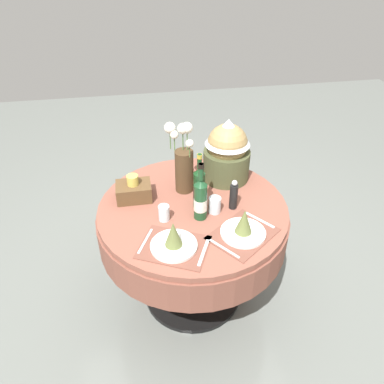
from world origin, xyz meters
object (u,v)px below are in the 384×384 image
Objects in this scene: woven_basket_side_left at (134,190)px; tumbler_near_right at (215,205)px; pepper_mill at (234,195)px; gift_tub_back_right at (227,149)px; wine_bottle_right at (199,188)px; dining_table at (193,226)px; wine_bottle_left at (201,199)px; place_setting_left at (174,240)px; place_setting_right at (244,228)px; tumbler_near_left at (164,213)px; flower_vase at (183,162)px.

tumbler_near_right is at bearing -25.24° from woven_basket_side_left.
gift_tub_back_right is at bearing 83.36° from pepper_mill.
dining_table is at bearing 166.05° from wine_bottle_right.
gift_tub_back_right is (0.24, 0.37, 0.09)m from wine_bottle_left.
wine_bottle_right reaches higher than pepper_mill.
wine_bottle_right is at bearing -21.44° from woven_basket_side_left.
place_setting_left and woven_basket_side_left have the same top height.
wine_bottle_right is 1.84× the size of pepper_mill.
gift_tub_back_right is at bearing 85.38° from place_setting_right.
gift_tub_back_right is (0.26, 0.26, 0.37)m from dining_table.
place_setting_left is at bearing -68.88° from woven_basket_side_left.
place_setting_left is 2.23× the size of pepper_mill.
dining_table is 0.42m from place_setting_right.
tumbler_near_left is 0.22× the size of gift_tub_back_right.
dining_table is 0.30m from wine_bottle_left.
place_setting_right is 0.24m from pepper_mill.
pepper_mill is (0.11, 0.02, 0.04)m from tumbler_near_right.
place_setting_right is 0.58m from gift_tub_back_right.
wine_bottle_left is at bearing -80.28° from flower_vase.
wine_bottle_left is 1.00× the size of wine_bottle_right.
place_setting_right is at bearing -37.69° from woven_basket_side_left.
place_setting_right is 4.47× the size of tumbler_near_right.
dining_table is 0.28m from tumbler_near_left.
dining_table is 12.38× the size of tumbler_near_left.
place_setting_left is at bearing -136.93° from tumbler_near_right.
tumbler_near_right is (0.14, -0.25, -0.15)m from flower_vase.
tumbler_near_left is at bearing 175.98° from wine_bottle_left.
gift_tub_back_right is (0.23, 0.27, 0.08)m from wine_bottle_right.
wine_bottle_right is 0.85× the size of gift_tub_back_right.
wine_bottle_right is (0.03, -0.01, 0.28)m from dining_table.
wine_bottle_left is 0.44m from woven_basket_side_left.
tumbler_near_left is 0.28m from woven_basket_side_left.
pepper_mill reaches higher than place_setting_right.
wine_bottle_left is 1.85× the size of pepper_mill.
flower_vase reaches higher than dining_table.
place_setting_left is 0.47m from pepper_mill.
pepper_mill is 0.46× the size of gift_tub_back_right.
place_setting_right reaches higher than dining_table.
woven_basket_side_left is (-0.33, 0.14, 0.21)m from dining_table.
wine_bottle_left reaches higher than dining_table.
pepper_mill is at bearing 9.64° from tumbler_near_right.
wine_bottle_right reaches higher than tumbler_near_left.
wine_bottle_left is 0.45m from gift_tub_back_right.
flower_vase is 1.28× the size of wine_bottle_right.
gift_tub_back_right is at bearing 12.17° from woven_basket_side_left.
flower_vase is at bearing 99.72° from wine_bottle_left.
place_setting_left is 0.29m from wine_bottle_left.
gift_tub_back_right is at bearing 45.11° from dining_table.
wine_bottle_left reaches higher than tumbler_near_right.
tumbler_near_left is (-0.15, -0.27, -0.15)m from flower_vase.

